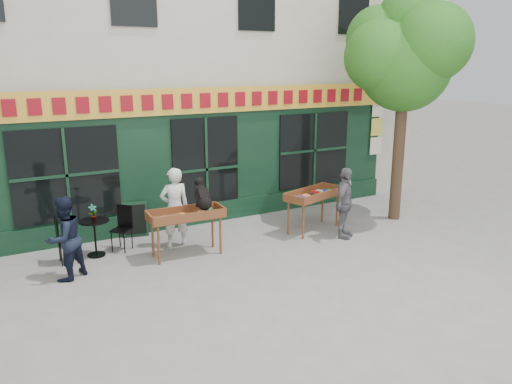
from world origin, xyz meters
TOP-DOWN VIEW (x-y plane):
  - ground at (0.00, 0.00)m, footprint 80.00×80.00m
  - building at (0.00, 5.97)m, footprint 14.00×7.26m
  - street_tree at (4.34, 0.36)m, footprint 3.05×2.90m
  - book_cart_center at (-1.26, 0.49)m, footprint 1.53×0.69m
  - dog at (-0.91, 0.44)m, footprint 0.37×0.62m
  - woman at (-1.26, 1.14)m, footprint 0.65×0.44m
  - book_cart_right at (1.94, 0.54)m, footprint 1.61×1.02m
  - man_right at (2.24, -0.21)m, footprint 0.99×0.88m
  - bistro_table at (-2.90, 1.40)m, footprint 0.60×0.60m
  - bistro_chair_left at (-3.54, 1.30)m, footprint 0.38×0.37m
  - bistro_chair_right at (-2.28, 1.51)m, footprint 0.51×0.51m
  - potted_plant at (-2.90, 1.40)m, footprint 0.20×0.15m
  - man_left at (-3.60, 0.50)m, footprint 0.96×0.91m
  - chalkboard at (-1.83, 2.19)m, footprint 0.59×0.31m

SIDE VIEW (x-z plane):
  - ground at x=0.00m, z-range 0.00..0.00m
  - chalkboard at x=-1.83m, z-range 0.01..0.79m
  - bistro_table at x=-2.90m, z-range 0.16..0.92m
  - bistro_chair_left at x=-3.54m, z-range 0.08..1.03m
  - bistro_chair_right at x=-2.28m, z-range 0.08..1.03m
  - man_left at x=-3.60m, z-range 0.00..1.56m
  - man_right at x=2.24m, z-range 0.00..1.61m
  - book_cart_center at x=-1.26m, z-range 0.33..1.32m
  - book_cart_right at x=1.94m, z-range 0.33..1.32m
  - woman at x=-1.26m, z-range 0.00..1.73m
  - potted_plant at x=-2.90m, z-range 0.77..1.10m
  - dog at x=-0.91m, z-range 0.99..1.59m
  - street_tree at x=4.34m, z-range 1.31..6.91m
  - building at x=0.00m, z-range -0.03..9.97m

